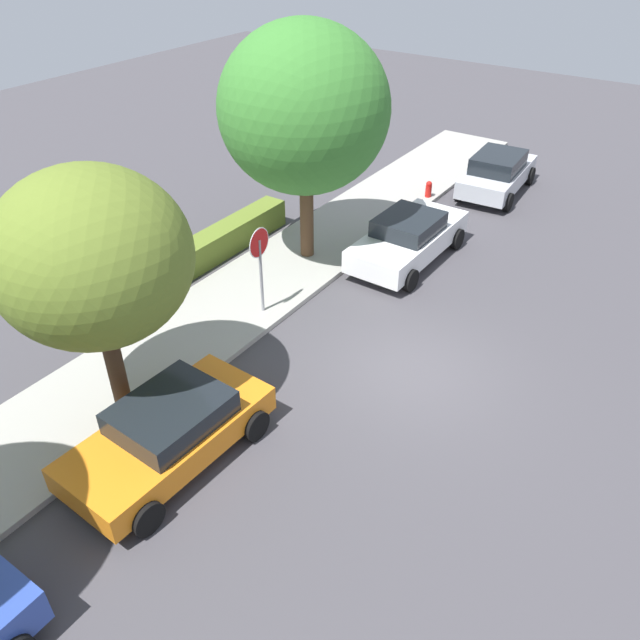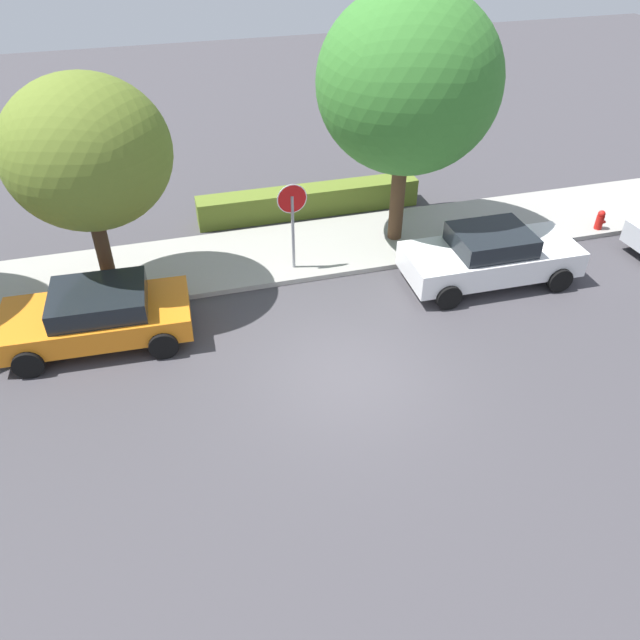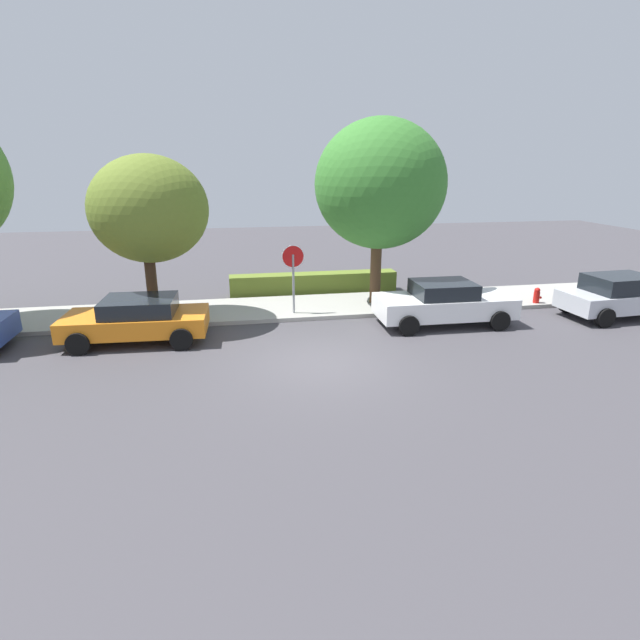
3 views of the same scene
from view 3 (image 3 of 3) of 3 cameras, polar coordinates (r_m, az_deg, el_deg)
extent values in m
plane|color=#423F44|center=(13.39, 0.20, -4.80)|extent=(60.00, 60.00, 0.00)
cube|color=#9E9B93|center=(18.15, -2.73, 1.44)|extent=(32.00, 2.96, 0.14)
cylinder|color=gray|center=(17.02, -3.05, 3.89)|extent=(0.08, 0.08, 2.17)
cylinder|color=white|center=(16.82, -3.10, 7.25)|extent=(0.77, 0.05, 0.77)
cylinder|color=red|center=(16.82, -3.10, 7.25)|extent=(0.72, 0.06, 0.72)
cube|color=white|center=(16.80, 14.00, 1.59)|extent=(4.45, 1.86, 0.65)
cube|color=black|center=(16.63, 13.91, 3.45)|extent=(1.91, 1.60, 0.48)
cylinder|color=black|center=(18.28, 17.18, 1.60)|extent=(0.64, 0.23, 0.64)
cylinder|color=black|center=(16.77, 19.83, -0.07)|extent=(0.64, 0.23, 0.64)
cylinder|color=black|center=(17.17, 8.15, 1.21)|extent=(0.64, 0.23, 0.64)
cylinder|color=black|center=(15.55, 10.09, -0.62)|extent=(0.64, 0.23, 0.64)
cube|color=orange|center=(15.71, -20.24, -0.27)|extent=(4.17, 2.03, 0.55)
cube|color=black|center=(15.54, -19.94, 1.54)|extent=(2.11, 1.72, 0.47)
cylinder|color=black|center=(16.42, -14.76, 0.04)|extent=(0.65, 0.25, 0.64)
cylinder|color=black|center=(14.66, -15.54, -2.12)|extent=(0.65, 0.25, 0.64)
cylinder|color=black|center=(17.00, -24.10, -0.35)|extent=(0.65, 0.25, 0.64)
cylinder|color=black|center=(15.31, -25.92, -2.46)|extent=(0.65, 0.25, 0.64)
cube|color=silver|center=(20.00, 31.16, 2.00)|extent=(4.17, 1.97, 0.61)
cube|color=black|center=(19.77, 31.12, 3.60)|extent=(2.18, 1.65, 0.56)
cylinder|color=black|center=(21.62, 32.10, 2.05)|extent=(0.65, 0.26, 0.64)
cylinder|color=black|center=(19.76, 26.44, 1.68)|extent=(0.65, 0.26, 0.64)
cylinder|color=black|center=(18.52, 29.79, 0.22)|extent=(0.65, 0.26, 0.64)
cylinder|color=#422D1E|center=(17.06, -18.63, 3.51)|extent=(0.35, 0.35, 2.46)
ellipsoid|color=olive|center=(16.77, -18.93, 11.90)|extent=(3.65, 3.65, 3.32)
cylinder|color=#513823|center=(18.37, 6.38, 5.71)|extent=(0.39, 0.39, 2.73)
ellipsoid|color=#387A2D|center=(18.13, 6.89, 15.14)|extent=(4.59, 4.59, 4.47)
cylinder|color=red|center=(20.13, 23.47, 2.20)|extent=(0.22, 0.22, 0.55)
sphere|color=red|center=(20.05, 23.59, 3.12)|extent=(0.21, 0.21, 0.21)
cylinder|color=red|center=(20.20, 23.85, 2.36)|extent=(0.08, 0.09, 0.09)
cube|color=olive|center=(20.35, -0.71, 4.22)|extent=(6.77, 0.76, 0.83)
camera|label=1|loc=(11.95, -64.42, 28.51)|focal=35.00mm
camera|label=2|loc=(4.84, -49.07, 66.47)|focal=35.00mm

